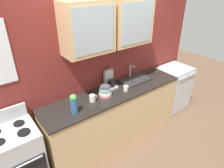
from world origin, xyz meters
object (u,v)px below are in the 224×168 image
object	(u,v)px
coffee_maker	(110,81)
sink_faucet	(135,79)
stove_range	(18,160)
cup_near_bowls	(92,98)
dishwasher	(172,88)
bowl_stack	(105,91)
vase	(74,104)
cup_near_sink	(126,88)

from	to	relation	value
coffee_maker	sink_faucet	bearing A→B (deg)	-10.57
stove_range	sink_faucet	world-z (taller)	sink_faucet
cup_near_bowls	dishwasher	distance (m)	2.00
sink_faucet	cup_near_bowls	distance (m)	0.94
bowl_stack	coffee_maker	size ratio (longest dim) A/B	0.68
vase	cup_near_bowls	size ratio (longest dim) A/B	2.23
cup_near_bowls	coffee_maker	world-z (taller)	coffee_maker
dishwasher	coffee_maker	distance (m)	1.59
stove_range	cup_near_sink	distance (m)	1.77
stove_range	bowl_stack	bearing A→B (deg)	0.01
cup_near_bowls	stove_range	bearing A→B (deg)	179.42
bowl_stack	cup_near_sink	world-z (taller)	bowl_stack
stove_range	coffee_maker	distance (m)	1.69
sink_faucet	bowl_stack	distance (m)	0.70
stove_range	coffee_maker	size ratio (longest dim) A/B	3.76
sink_faucet	bowl_stack	bearing A→B (deg)	-172.23
coffee_maker	bowl_stack	bearing A→B (deg)	-140.69
bowl_stack	coffee_maker	distance (m)	0.29
cup_near_bowls	sink_faucet	bearing A→B (deg)	6.53
vase	cup_near_bowls	distance (m)	0.36
cup_near_sink	stove_range	bearing A→B (deg)	177.47
vase	stove_range	bearing A→B (deg)	172.40
cup_near_sink	cup_near_bowls	distance (m)	0.58
sink_faucet	cup_near_sink	size ratio (longest dim) A/B	4.84
dishwasher	coffee_maker	size ratio (longest dim) A/B	3.14
sink_faucet	dishwasher	size ratio (longest dim) A/B	0.57
sink_faucet	bowl_stack	xyz separation A→B (m)	(-0.70, -0.10, 0.05)
stove_range	cup_near_bowls	bearing A→B (deg)	-0.58
dishwasher	stove_range	bearing A→B (deg)	179.92
stove_range	dishwasher	xyz separation A→B (m)	(3.06, -0.00, -0.01)
cup_near_bowls	coffee_maker	size ratio (longest dim) A/B	0.43
vase	coffee_maker	distance (m)	0.85
cup_near_sink	dishwasher	distance (m)	1.45
vase	cup_near_sink	bearing A→B (deg)	1.83
stove_range	bowl_stack	world-z (taller)	stove_range
sink_faucet	vase	xyz separation A→B (m)	(-1.27, -0.20, 0.12)
sink_faucet	cup_near_sink	world-z (taller)	sink_faucet
stove_range	cup_near_bowls	xyz separation A→B (m)	(1.12, -0.01, 0.50)
sink_faucet	cup_near_bowls	xyz separation A→B (m)	(-0.93, -0.11, 0.03)
sink_faucet	cup_near_bowls	world-z (taller)	sink_faucet
cup_near_sink	coffee_maker	distance (m)	0.29
cup_near_bowls	dishwasher	xyz separation A→B (m)	(1.94, 0.01, -0.51)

